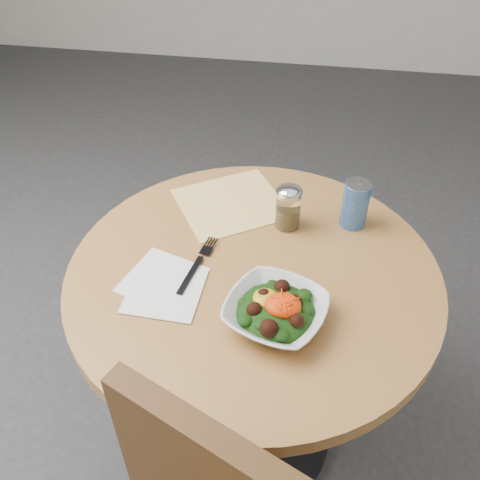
% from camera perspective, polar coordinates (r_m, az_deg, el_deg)
% --- Properties ---
extents(ground, '(6.00, 6.00, 0.00)m').
position_cam_1_polar(ground, '(1.89, 1.04, -19.68)').
color(ground, '#2F2F32').
rests_on(ground, ground).
extents(table, '(0.90, 0.90, 0.75)m').
position_cam_1_polar(table, '(1.43, 1.31, -8.88)').
color(table, black).
rests_on(table, ground).
extents(cloth_napkin, '(0.37, 0.36, 0.00)m').
position_cam_1_polar(cloth_napkin, '(1.48, -0.94, 3.93)').
color(cloth_napkin, '#FAAE0D').
rests_on(cloth_napkin, table).
extents(paper_napkins, '(0.21, 0.23, 0.00)m').
position_cam_1_polar(paper_napkins, '(1.26, -8.14, -4.80)').
color(paper_napkins, white).
rests_on(paper_napkins, table).
extents(salad_bowl, '(0.27, 0.27, 0.08)m').
position_cam_1_polar(salad_bowl, '(1.16, 3.84, -7.57)').
color(salad_bowl, silver).
rests_on(salad_bowl, table).
extents(fork, '(0.06, 0.21, 0.00)m').
position_cam_1_polar(fork, '(1.30, -4.46, -2.41)').
color(fork, black).
rests_on(fork, table).
extents(spice_shaker, '(0.07, 0.07, 0.12)m').
position_cam_1_polar(spice_shaker, '(1.38, 5.17, 3.51)').
color(spice_shaker, silver).
rests_on(spice_shaker, table).
extents(beverage_can, '(0.07, 0.07, 0.13)m').
position_cam_1_polar(beverage_can, '(1.41, 12.19, 3.78)').
color(beverage_can, navy).
rests_on(beverage_can, table).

